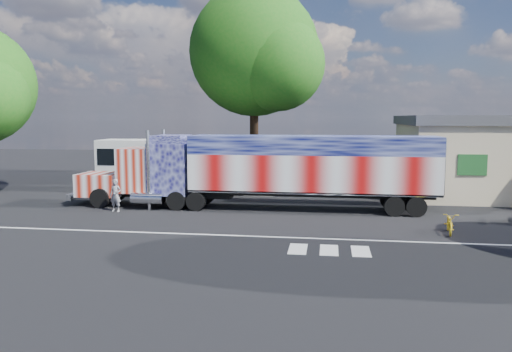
# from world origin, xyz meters

# --- Properties ---
(ground) EXTENTS (100.00, 100.00, 0.00)m
(ground) POSITION_xyz_m (0.00, 0.00, 0.00)
(ground) COLOR black
(lane_markings) EXTENTS (30.00, 2.67, 0.01)m
(lane_markings) POSITION_xyz_m (1.71, -3.77, 0.01)
(lane_markings) COLOR silver
(lane_markings) RESTS_ON ground
(semi_truck) EXTENTS (20.58, 3.25, 4.39)m
(semi_truck) POSITION_xyz_m (0.48, 3.57, 2.26)
(semi_truck) COLOR black
(semi_truck) RESTS_ON ground
(coach_bus) EXTENTS (12.19, 2.84, 3.55)m
(coach_bus) POSITION_xyz_m (-5.71, 9.26, 1.84)
(coach_bus) COLOR silver
(coach_bus) RESTS_ON ground
(woman) EXTENTS (0.69, 0.49, 1.78)m
(woman) POSITION_xyz_m (-7.46, 1.50, 0.89)
(woman) COLOR slate
(woman) RESTS_ON ground
(bicycle) EXTENTS (0.88, 1.89, 0.95)m
(bicycle) POSITION_xyz_m (9.23, -1.24, 0.48)
(bicycle) COLOR gold
(bicycle) RESTS_ON ground
(tree_n_mid) EXTENTS (10.84, 10.32, 15.48)m
(tree_n_mid) POSITION_xyz_m (-1.99, 16.48, 10.26)
(tree_n_mid) COLOR black
(tree_n_mid) RESTS_ON ground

